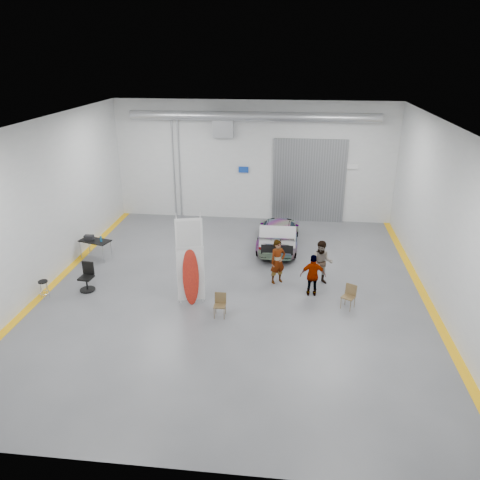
# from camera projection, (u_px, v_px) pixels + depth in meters

# --- Properties ---
(ground) EXTENTS (16.00, 16.00, 0.00)m
(ground) POSITION_uv_depth(u_px,v_px,m) (234.00, 290.00, 17.20)
(ground) COLOR #55575C
(ground) RESTS_ON ground
(room_shell) EXTENTS (14.02, 16.18, 6.01)m
(room_shell) POSITION_uv_depth(u_px,v_px,m) (247.00, 167.00, 17.68)
(room_shell) COLOR silver
(room_shell) RESTS_ON ground
(sedan_car) EXTENTS (1.89, 4.39, 1.26)m
(sedan_car) POSITION_uv_depth(u_px,v_px,m) (279.00, 233.00, 20.85)
(sedan_car) COLOR white
(sedan_car) RESTS_ON ground
(person_a) EXTENTS (0.75, 0.68, 1.71)m
(person_a) POSITION_uv_depth(u_px,v_px,m) (278.00, 262.00, 17.48)
(person_a) COLOR #91714F
(person_a) RESTS_ON ground
(person_b) EXTENTS (0.89, 0.72, 1.70)m
(person_b) POSITION_uv_depth(u_px,v_px,m) (322.00, 263.00, 17.43)
(person_b) COLOR teal
(person_b) RESTS_ON ground
(person_c) EXTENTS (0.92, 0.40, 1.57)m
(person_c) POSITION_uv_depth(u_px,v_px,m) (313.00, 275.00, 16.58)
(person_c) COLOR #A14E35
(person_c) RESTS_ON ground
(surfboard_display) EXTENTS (0.92, 0.40, 3.32)m
(surfboard_display) POSITION_uv_depth(u_px,v_px,m) (189.00, 268.00, 15.83)
(surfboard_display) COLOR white
(surfboard_display) RESTS_ON ground
(folding_chair_near) EXTENTS (0.38, 0.39, 0.80)m
(folding_chair_near) POSITION_uv_depth(u_px,v_px,m) (220.00, 310.00, 15.43)
(folding_chair_near) COLOR brown
(folding_chair_near) RESTS_ON ground
(folding_chair_far) EXTENTS (0.54, 0.58, 0.84)m
(folding_chair_far) POSITION_uv_depth(u_px,v_px,m) (348.00, 301.00, 15.93)
(folding_chair_far) COLOR brown
(folding_chair_far) RESTS_ON ground
(shop_stool) EXTENTS (0.35, 0.35, 0.68)m
(shop_stool) POSITION_uv_depth(u_px,v_px,m) (44.00, 290.00, 16.54)
(shop_stool) COLOR black
(shop_stool) RESTS_ON ground
(work_table) EXTENTS (1.41, 0.98, 1.05)m
(work_table) POSITION_uv_depth(u_px,v_px,m) (93.00, 240.00, 19.57)
(work_table) COLOR #9B9DA3
(work_table) RESTS_ON ground
(office_chair) EXTENTS (0.56, 0.56, 1.05)m
(office_chair) POSITION_uv_depth(u_px,v_px,m) (87.00, 278.00, 17.07)
(office_chair) COLOR black
(office_chair) RESTS_ON ground
(trunk_lid) EXTENTS (1.47, 0.89, 0.04)m
(trunk_lid) POSITION_uv_depth(u_px,v_px,m) (277.00, 235.00, 18.84)
(trunk_lid) COLOR silver
(trunk_lid) RESTS_ON sedan_car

